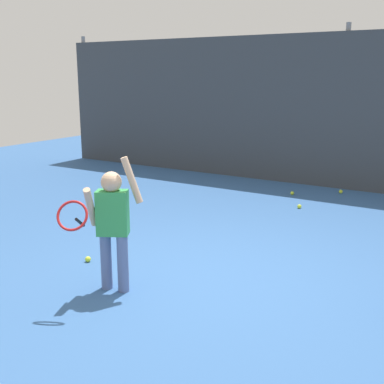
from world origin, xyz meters
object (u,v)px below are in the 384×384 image
(tennis_ball_3, at_px, (292,193))
(tennis_ball_6, at_px, (299,206))
(tennis_player, at_px, (111,221))
(tennis_ball_1, at_px, (88,259))
(tennis_ball_5, at_px, (107,209))
(tennis_ball_2, at_px, (341,192))

(tennis_ball_3, distance_m, tennis_ball_6, 0.91)
(tennis_player, distance_m, tennis_ball_3, 4.79)
(tennis_ball_1, xyz_separation_m, tennis_ball_3, (0.87, 4.31, 0.00))
(tennis_player, bearing_deg, tennis_ball_6, 54.02)
(tennis_player, bearing_deg, tennis_ball_1, 122.10)
(tennis_ball_5, height_order, tennis_ball_6, same)
(tennis_ball_2, distance_m, tennis_ball_5, 4.21)
(tennis_ball_3, bearing_deg, tennis_ball_5, -129.49)
(tennis_ball_1, height_order, tennis_ball_5, same)
(tennis_ball_5, bearing_deg, tennis_ball_3, 50.51)
(tennis_ball_1, distance_m, tennis_ball_2, 5.13)
(tennis_ball_6, bearing_deg, tennis_player, -97.71)
(tennis_ball_2, relative_size, tennis_ball_5, 1.00)
(tennis_ball_1, bearing_deg, tennis_ball_2, 72.14)
(tennis_player, relative_size, tennis_ball_6, 20.46)
(tennis_ball_1, relative_size, tennis_ball_5, 1.00)
(tennis_ball_3, bearing_deg, tennis_player, -91.37)
(tennis_player, relative_size, tennis_ball_5, 20.46)
(tennis_ball_1, relative_size, tennis_ball_3, 1.00)
(tennis_player, height_order, tennis_ball_5, tennis_player)
(tennis_ball_3, height_order, tennis_ball_6, same)
(tennis_player, height_order, tennis_ball_6, tennis_player)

